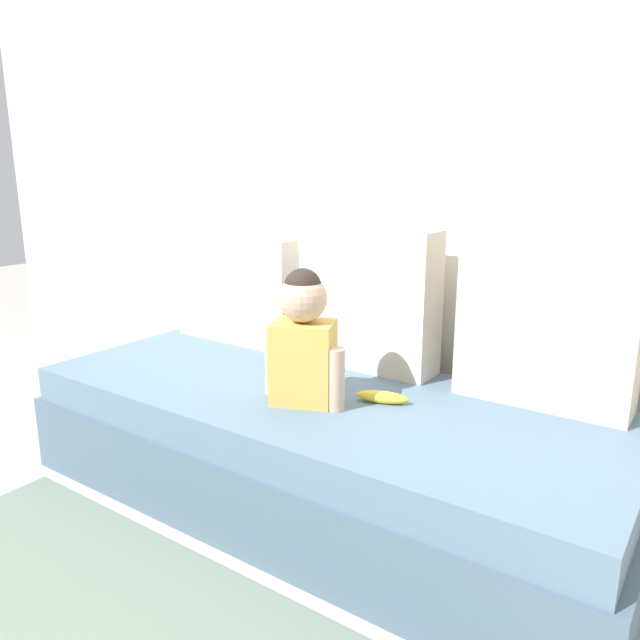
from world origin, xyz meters
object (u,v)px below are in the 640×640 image
object	(u,v)px
banana	(382,397)
toddler	(303,338)
couch	(319,447)
throw_pillow_left	(239,289)
throw_pillow_center	(369,299)
throw_pillow_right	(547,324)

from	to	relation	value
banana	toddler	bearing A→B (deg)	-148.57
couch	throw_pillow_left	size ratio (longest dim) A/B	3.49
throw_pillow_center	throw_pillow_right	distance (m)	0.65
throw_pillow_right	banana	world-z (taller)	throw_pillow_right
couch	toddler	distance (m)	0.43
throw_pillow_right	toddler	xyz separation A→B (m)	(-0.63, -0.43, -0.05)
throw_pillow_left	toddler	size ratio (longest dim) A/B	1.37
couch	banana	xyz separation A→B (m)	(0.23, 0.03, 0.23)
toddler	throw_pillow_left	bearing A→B (deg)	147.06
throw_pillow_left	throw_pillow_right	size ratio (longest dim) A/B	1.11
throw_pillow_left	couch	bearing A→B (deg)	-26.66
couch	toddler	size ratio (longest dim) A/B	4.77
throw_pillow_center	throw_pillow_right	xyz separation A→B (m)	(0.65, 0.00, -0.00)
couch	throw_pillow_right	xyz separation A→B (m)	(0.65, 0.32, 0.47)
banana	couch	bearing A→B (deg)	-172.57
couch	throw_pillow_center	size ratio (longest dim) A/B	3.96
couch	throw_pillow_left	world-z (taller)	throw_pillow_left
couch	banana	distance (m)	0.32
toddler	throw_pillow_right	bearing A→B (deg)	33.98
couch	banana	size ratio (longest dim) A/B	12.25
throw_pillow_center	throw_pillow_right	world-z (taller)	throw_pillow_center
throw_pillow_left	banana	distance (m)	0.95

